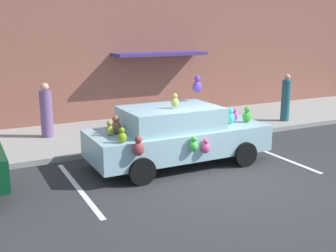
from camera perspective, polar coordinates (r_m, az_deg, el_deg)
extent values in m
plane|color=#2D2D30|center=(9.92, 7.10, -7.33)|extent=(60.00, 60.00, 0.00)
cube|color=gray|center=(14.13, -4.27, -0.71)|extent=(24.00, 4.00, 0.15)
cube|color=brown|center=(15.72, -7.58, 12.13)|extent=(24.00, 0.30, 6.40)
cube|color=#3F2D72|center=(15.87, -1.20, 9.90)|extent=(3.60, 1.10, 0.12)
cube|color=silver|center=(12.12, 14.22, -3.80)|extent=(0.12, 3.60, 0.01)
cube|color=silver|center=(9.57, -12.28, -8.31)|extent=(0.12, 3.60, 0.01)
cube|color=#94BCC5|center=(10.77, 1.45, -1.98)|extent=(4.67, 1.84, 0.68)
cube|color=#94BCC5|center=(10.52, 0.35, 1.13)|extent=(2.43, 1.62, 0.56)
cylinder|color=black|center=(12.33, 5.33, -1.63)|extent=(0.64, 0.22, 0.64)
cylinder|color=black|center=(10.88, 10.50, -3.81)|extent=(0.64, 0.22, 0.64)
cylinder|color=black|center=(11.10, -7.43, -3.35)|extent=(0.64, 0.22, 0.64)
cylinder|color=black|center=(9.47, -3.66, -6.20)|extent=(0.64, 0.22, 0.64)
ellipsoid|color=brown|center=(10.12, -7.19, -0.19)|extent=(0.26, 0.21, 0.31)
sphere|color=brown|center=(10.07, -7.23, 0.98)|extent=(0.17, 0.17, 0.17)
ellipsoid|color=teal|center=(10.57, 7.19, 0.15)|extent=(0.19, 0.15, 0.22)
sphere|color=teal|center=(10.54, 7.22, 0.95)|extent=(0.12, 0.12, 0.12)
ellipsoid|color=#3CD0A7|center=(11.24, 8.61, 1.07)|extent=(0.25, 0.20, 0.29)
sphere|color=#3CD0A7|center=(11.20, 8.64, 2.07)|extent=(0.16, 0.16, 0.16)
ellipsoid|color=yellow|center=(11.26, 4.50, 1.20)|extent=(0.25, 0.20, 0.29)
sphere|color=yellow|center=(11.22, 4.51, 2.21)|extent=(0.16, 0.16, 0.16)
ellipsoid|color=green|center=(11.29, 6.74, 1.05)|extent=(0.20, 0.16, 0.24)
sphere|color=green|center=(11.26, 6.76, 1.86)|extent=(0.13, 0.13, 0.13)
ellipsoid|color=#6839B2|center=(11.32, 4.05, 5.39)|extent=(0.27, 0.22, 0.31)
sphere|color=#6839B2|center=(11.29, 4.07, 6.48)|extent=(0.17, 0.17, 0.17)
ellipsoid|color=green|center=(11.47, 10.79, 1.23)|extent=(0.25, 0.20, 0.29)
sphere|color=green|center=(11.43, 10.84, 2.22)|extent=(0.16, 0.16, 0.16)
ellipsoid|color=#789A15|center=(9.28, -6.35, -1.60)|extent=(0.21, 0.17, 0.24)
sphere|color=#789A15|center=(9.23, -6.38, -0.59)|extent=(0.13, 0.13, 0.13)
ellipsoid|color=#CF1FD1|center=(11.58, 9.05, 1.29)|extent=(0.20, 0.17, 0.24)
sphere|color=#CF1FD1|center=(11.55, 9.08, 2.10)|extent=(0.13, 0.13, 0.13)
ellipsoid|color=purple|center=(11.94, 6.11, 1.76)|extent=(0.21, 0.17, 0.25)
sphere|color=purple|center=(11.91, 6.13, 2.58)|extent=(0.14, 0.14, 0.14)
ellipsoid|color=brown|center=(9.16, -4.10, -3.19)|extent=(0.27, 0.22, 0.31)
sphere|color=brown|center=(9.10, -4.12, -1.88)|extent=(0.17, 0.17, 0.17)
ellipsoid|color=#43CA48|center=(9.83, 3.58, -2.81)|extent=(0.22, 0.18, 0.26)
sphere|color=#43CA48|center=(9.78, 3.60, -1.79)|extent=(0.14, 0.14, 0.14)
ellipsoid|color=#E94681|center=(10.03, 5.20, -3.08)|extent=(0.21, 0.17, 0.25)
sphere|color=#E94681|center=(9.98, 5.22, -2.13)|extent=(0.13, 0.13, 0.13)
ellipsoid|color=#9DAB45|center=(10.26, 0.97, 3.29)|extent=(0.20, 0.16, 0.23)
sphere|color=#9DAB45|center=(10.23, 0.97, 4.18)|extent=(0.13, 0.13, 0.13)
ellipsoid|color=#D84B76|center=(10.16, -7.11, -0.20)|extent=(0.24, 0.20, 0.29)
sphere|color=#D84B76|center=(10.11, -7.14, 0.89)|extent=(0.15, 0.15, 0.15)
ellipsoid|color=olive|center=(9.94, -8.02, -0.62)|extent=(0.21, 0.17, 0.25)
sphere|color=olive|center=(9.90, -8.05, 0.35)|extent=(0.14, 0.14, 0.14)
ellipsoid|color=pink|center=(12.37, -6.34, -1.13)|extent=(0.43, 0.36, 0.54)
sphere|color=pink|center=(12.28, -6.39, 0.60)|extent=(0.30, 0.30, 0.30)
sphere|color=pink|center=(12.22, -6.87, 1.04)|extent=(0.13, 0.13, 0.13)
sphere|color=pink|center=(12.29, -5.94, 1.14)|extent=(0.13, 0.13, 0.13)
cylinder|color=#255A62|center=(15.84, 15.89, 3.38)|extent=(0.32, 0.32, 1.50)
sphere|color=tan|center=(15.72, 16.09, 6.48)|extent=(0.23, 0.23, 0.23)
cylinder|color=slate|center=(13.48, -16.39, 1.60)|extent=(0.38, 0.38, 1.45)
sphere|color=tan|center=(13.34, -16.63, 5.18)|extent=(0.25, 0.25, 0.25)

